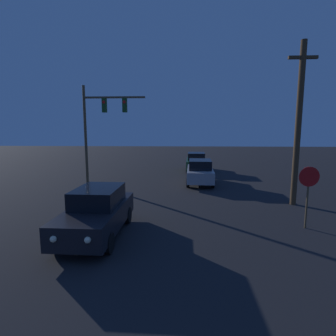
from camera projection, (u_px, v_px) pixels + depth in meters
name	position (u px, v px, depth m)	size (l,w,h in m)	color
car_near	(97.00, 212.00, 9.01)	(1.81, 4.27, 1.64)	black
car_mid	(200.00, 172.00, 17.72)	(1.89, 4.30, 1.64)	#99999E
car_far	(196.00, 162.00, 23.29)	(1.89, 4.30, 1.64)	#1E4728
traffic_signal_mast	(100.00, 120.00, 17.31)	(4.13, 0.30, 6.51)	brown
stop_sign	(308.00, 186.00, 9.51)	(0.73, 0.07, 2.31)	brown
utility_pole	(298.00, 123.00, 12.30)	(1.31, 0.28, 7.65)	#4C3823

